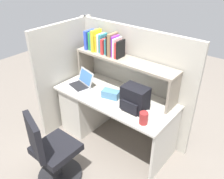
{
  "coord_description": "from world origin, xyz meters",
  "views": [
    {
      "loc": [
        1.61,
        -2.02,
        2.35
      ],
      "look_at": [
        0.0,
        -0.05,
        0.85
      ],
      "focal_mm": 37.84,
      "sensor_mm": 36.0,
      "label": 1
    }
  ],
  "objects_px": {
    "laptop": "(82,83)",
    "snack_canister": "(144,118)",
    "office_chair": "(52,154)",
    "tissue_box": "(111,94)",
    "computer_mouse": "(95,99)",
    "paper_cup": "(149,115)",
    "backpack": "(135,99)"
  },
  "relations": [
    {
      "from": "laptop",
      "to": "paper_cup",
      "type": "bearing_deg",
      "value": -2.51
    },
    {
      "from": "backpack",
      "to": "office_chair",
      "type": "distance_m",
      "value": 1.12
    },
    {
      "from": "laptop",
      "to": "office_chair",
      "type": "bearing_deg",
      "value": -65.67
    },
    {
      "from": "laptop",
      "to": "paper_cup",
      "type": "distance_m",
      "value": 1.1
    },
    {
      "from": "tissue_box",
      "to": "office_chair",
      "type": "distance_m",
      "value": 1.0
    },
    {
      "from": "laptop",
      "to": "tissue_box",
      "type": "distance_m",
      "value": 0.5
    },
    {
      "from": "laptop",
      "to": "snack_canister",
      "type": "height_order",
      "value": "laptop"
    },
    {
      "from": "laptop",
      "to": "tissue_box",
      "type": "bearing_deg",
      "value": 3.34
    },
    {
      "from": "computer_mouse",
      "to": "paper_cup",
      "type": "relative_size",
      "value": 1.13
    },
    {
      "from": "snack_canister",
      "to": "office_chair",
      "type": "bearing_deg",
      "value": -133.65
    },
    {
      "from": "computer_mouse",
      "to": "snack_canister",
      "type": "relative_size",
      "value": 0.74
    },
    {
      "from": "backpack",
      "to": "snack_canister",
      "type": "xyz_separation_m",
      "value": [
        0.23,
        -0.16,
        -0.07
      ]
    },
    {
      "from": "paper_cup",
      "to": "office_chair",
      "type": "distance_m",
      "value": 1.16
    },
    {
      "from": "backpack",
      "to": "snack_canister",
      "type": "bearing_deg",
      "value": -34.49
    },
    {
      "from": "computer_mouse",
      "to": "laptop",
      "type": "bearing_deg",
      "value": 138.34
    },
    {
      "from": "laptop",
      "to": "office_chair",
      "type": "height_order",
      "value": "laptop"
    },
    {
      "from": "computer_mouse",
      "to": "snack_canister",
      "type": "height_order",
      "value": "snack_canister"
    },
    {
      "from": "computer_mouse",
      "to": "paper_cup",
      "type": "xyz_separation_m",
      "value": [
        0.73,
        0.09,
        0.03
      ]
    },
    {
      "from": "paper_cup",
      "to": "tissue_box",
      "type": "xyz_separation_m",
      "value": [
        -0.61,
        0.08,
        0.0
      ]
    },
    {
      "from": "laptop",
      "to": "backpack",
      "type": "bearing_deg",
      "value": 0.09
    },
    {
      "from": "backpack",
      "to": "paper_cup",
      "type": "distance_m",
      "value": 0.25
    },
    {
      "from": "backpack",
      "to": "computer_mouse",
      "type": "relative_size",
      "value": 2.88
    },
    {
      "from": "office_chair",
      "to": "computer_mouse",
      "type": "bearing_deg",
      "value": -69.57
    },
    {
      "from": "paper_cup",
      "to": "tissue_box",
      "type": "bearing_deg",
      "value": 172.73
    },
    {
      "from": "tissue_box",
      "to": "snack_canister",
      "type": "xyz_separation_m",
      "value": [
        0.61,
        -0.18,
        0.02
      ]
    },
    {
      "from": "snack_canister",
      "to": "tissue_box",
      "type": "bearing_deg",
      "value": 163.17
    },
    {
      "from": "laptop",
      "to": "paper_cup",
      "type": "height_order",
      "value": "laptop"
    },
    {
      "from": "backpack",
      "to": "office_chair",
      "type": "xyz_separation_m",
      "value": [
        -0.48,
        -0.89,
        -0.48
      ]
    },
    {
      "from": "laptop",
      "to": "snack_canister",
      "type": "relative_size",
      "value": 2.61
    },
    {
      "from": "tissue_box",
      "to": "office_chair",
      "type": "xyz_separation_m",
      "value": [
        -0.1,
        -0.92,
        -0.39
      ]
    },
    {
      "from": "backpack",
      "to": "laptop",
      "type": "bearing_deg",
      "value": -179.91
    },
    {
      "from": "paper_cup",
      "to": "office_chair",
      "type": "height_order",
      "value": "office_chair"
    }
  ]
}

